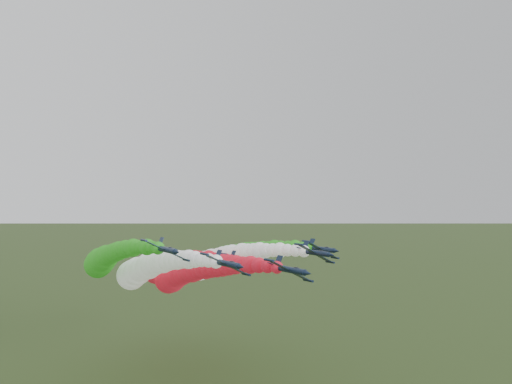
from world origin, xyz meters
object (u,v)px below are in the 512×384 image
jet_outer_left (105,260)px  jet_lead (187,273)px  jet_trail (169,266)px  jet_inner_left (145,269)px  jet_inner_right (217,261)px  jet_outer_right (229,257)px

jet_outer_left → jet_lead: bearing=-53.7°
jet_outer_left → jet_trail: size_ratio=0.99×
jet_inner_left → jet_lead: bearing=-46.2°
jet_lead → jet_inner_left: jet_inner_left is taller
jet_lead → jet_inner_right: (14.83, 11.42, 0.91)m
jet_outer_right → jet_outer_left: bearing=173.2°
jet_lead → jet_trail: size_ratio=1.00×
jet_inner_right → jet_trail: jet_inner_right is taller
jet_trail → jet_lead: bearing=-105.6°
jet_outer_left → jet_trail: 25.09m
jet_outer_right → jet_lead: bearing=-143.9°
jet_outer_left → jet_outer_right: (35.14, -4.19, -1.19)m
jet_inner_left → jet_outer_right: (28.71, 7.05, 0.56)m
jet_lead → jet_inner_right: jet_inner_right is taller
jet_trail → jet_inner_left: bearing=-127.0°
jet_inner_left → jet_outer_left: (-6.42, 11.24, 1.75)m
jet_lead → jet_inner_right: size_ratio=1.00×
jet_lead → jet_outer_left: 24.19m
jet_outer_left → jet_outer_right: size_ratio=1.00×
jet_outer_left → jet_inner_right: bearing=-15.3°
jet_outer_right → jet_inner_right: bearing=-148.0°
jet_inner_right → jet_outer_left: bearing=164.7°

